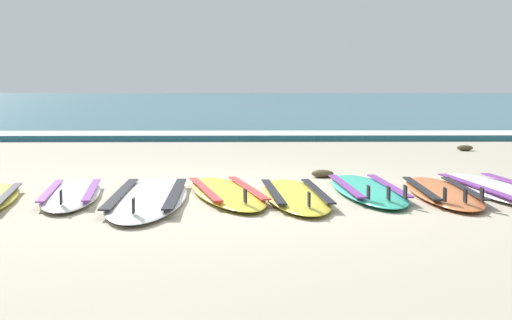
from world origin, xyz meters
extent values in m
plane|color=#B7AD93|center=(0.00, 0.00, 0.00)|extent=(80.00, 80.00, 0.00)
cube|color=#23667A|center=(0.00, 36.38, 0.05)|extent=(80.00, 60.00, 0.10)
cube|color=white|center=(0.00, 7.01, 0.06)|extent=(80.00, 1.27, 0.11)
cube|color=black|center=(-1.89, -0.38, 0.08)|extent=(0.28, 1.37, 0.01)
ellipsoid|color=silver|center=(-1.41, -0.13, 0.04)|extent=(0.73, 2.00, 0.07)
cube|color=purple|center=(-1.59, -0.15, 0.08)|extent=(0.24, 1.37, 0.01)
cube|color=purple|center=(-1.24, -0.11, 0.08)|extent=(0.24, 1.37, 0.01)
cube|color=black|center=(-1.32, -0.89, 0.12)|extent=(0.02, 0.09, 0.11)
ellipsoid|color=white|center=(-0.72, -0.31, 0.04)|extent=(0.70, 2.59, 0.07)
cube|color=black|center=(-0.95, -0.32, 0.08)|extent=(0.13, 1.80, 0.01)
cube|color=black|center=(-0.48, -0.31, 0.08)|extent=(0.13, 1.80, 0.01)
cube|color=black|center=(-0.70, -1.32, 0.12)|extent=(0.01, 0.09, 0.11)
ellipsoid|color=yellow|center=(-0.06, -0.03, 0.04)|extent=(0.96, 2.22, 0.07)
cube|color=#D13838|center=(-0.25, -0.07, 0.08)|extent=(0.38, 1.50, 0.01)
cube|color=#D13838|center=(0.13, 0.01, 0.08)|extent=(0.38, 1.50, 0.01)
cube|color=black|center=(0.11, -0.85, 0.12)|extent=(0.03, 0.09, 0.11)
ellipsoid|color=yellow|center=(0.54, -0.21, 0.04)|extent=(0.66, 2.17, 0.07)
cube|color=black|center=(0.35, -0.23, 0.08)|extent=(0.16, 1.50, 0.01)
cube|color=black|center=(0.73, -0.20, 0.08)|extent=(0.16, 1.50, 0.01)
cube|color=black|center=(0.59, -1.05, 0.12)|extent=(0.02, 0.09, 0.11)
ellipsoid|color=#2DB793|center=(1.22, 0.13, 0.04)|extent=(0.64, 2.21, 0.07)
cube|color=purple|center=(1.03, 0.12, 0.08)|extent=(0.14, 1.53, 0.01)
cube|color=purple|center=(1.42, 0.14, 0.08)|extent=(0.14, 1.53, 0.01)
cube|color=black|center=(1.26, -0.73, 0.12)|extent=(0.02, 0.09, 0.11)
cube|color=black|center=(1.11, -0.67, 0.12)|extent=(0.02, 0.09, 0.11)
cube|color=black|center=(1.41, -0.66, 0.12)|extent=(0.02, 0.09, 0.11)
ellipsoid|color=orange|center=(1.87, -0.04, 0.04)|extent=(0.61, 2.14, 0.07)
cube|color=black|center=(1.68, -0.03, 0.08)|extent=(0.13, 1.48, 0.01)
cube|color=black|center=(2.06, -0.05, 0.08)|extent=(0.13, 1.48, 0.01)
cube|color=black|center=(1.83, -0.87, 0.12)|extent=(0.02, 0.09, 0.11)
cube|color=black|center=(1.69, -0.80, 0.12)|extent=(0.02, 0.09, 0.11)
cube|color=black|center=(1.98, -0.81, 0.12)|extent=(0.02, 0.09, 0.11)
ellipsoid|color=white|center=(2.43, 0.10, 0.04)|extent=(0.84, 2.56, 0.07)
cube|color=purple|center=(2.21, 0.08, 0.08)|extent=(0.24, 1.76, 0.01)
ellipsoid|color=#4C4228|center=(0.94, 1.32, 0.04)|extent=(0.24, 0.19, 0.08)
ellipsoid|color=#4C4228|center=(3.41, 4.54, 0.04)|extent=(0.24, 0.19, 0.08)
camera|label=1|loc=(0.10, -6.74, 1.00)|focal=53.47mm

